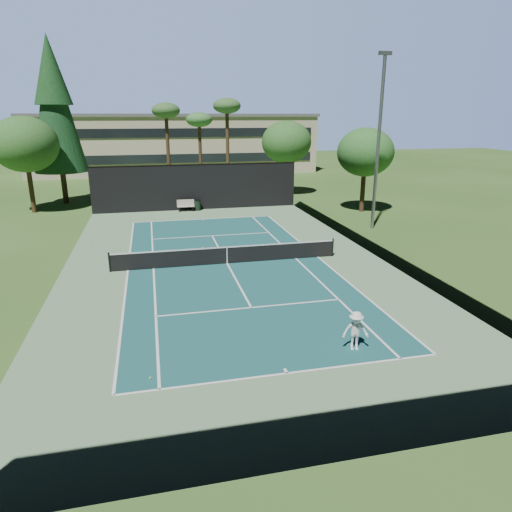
{
  "coord_description": "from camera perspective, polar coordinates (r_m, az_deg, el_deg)",
  "views": [
    {
      "loc": [
        -3.95,
        -24.46,
        8.13
      ],
      "look_at": [
        1.0,
        -3.0,
        1.3
      ],
      "focal_mm": 32.0,
      "sensor_mm": 36.0,
      "label": 1
    }
  ],
  "objects": [
    {
      "name": "decid_tree_b",
      "position": [
        40.76,
        13.51,
        12.48
      ],
      "size": [
        4.8,
        4.8,
        7.14
      ],
      "color": "#482E1E",
      "rests_on": "ground"
    },
    {
      "name": "fence",
      "position": [
        25.59,
        -3.73,
        3.35
      ],
      "size": [
        18.04,
        32.05,
        4.03
      ],
      "color": "black",
      "rests_on": "ground"
    },
    {
      "name": "park_bench",
      "position": [
        40.75,
        -8.78,
        6.3
      ],
      "size": [
        1.5,
        0.45,
        1.02
      ],
      "color": "#BEB59D",
      "rests_on": "ground"
    },
    {
      "name": "trash_bin",
      "position": [
        40.96,
        -7.3,
        6.32
      ],
      "size": [
        0.56,
        0.56,
        0.95
      ],
      "color": "black",
      "rests_on": "ground"
    },
    {
      "name": "tennis_net",
      "position": [
        25.91,
        -3.65,
        0.2
      ],
      "size": [
        12.9,
        0.1,
        1.1
      ],
      "color": "black",
      "rests_on": "ground"
    },
    {
      "name": "tennis_ball_b",
      "position": [
        28.62,
        -8.45,
        0.6
      ],
      "size": [
        0.07,
        0.07,
        0.07
      ],
      "primitive_type": "sphere",
      "color": "#D9ED35",
      "rests_on": "ground"
    },
    {
      "name": "court_surface",
      "position": [
        26.08,
        -3.63,
        -0.95
      ],
      "size": [
        10.97,
        23.77,
        0.01
      ],
      "primitive_type": "cube",
      "color": "#1A5355",
      "rests_on": "ground"
    },
    {
      "name": "player",
      "position": [
        16.91,
        12.35,
        -9.12
      ],
      "size": [
        1.05,
        0.73,
        1.47
      ],
      "primitive_type": "imported",
      "rotation": [
        0.0,
        0.0,
        -0.21
      ],
      "color": "white",
      "rests_on": "ground"
    },
    {
      "name": "decid_tree_a",
      "position": [
        48.59,
        3.83,
        14.0
      ],
      "size": [
        5.12,
        5.12,
        7.62
      ],
      "color": "#3F2C1B",
      "rests_on": "ground"
    },
    {
      "name": "ground",
      "position": [
        26.08,
        -3.63,
        -0.97
      ],
      "size": [
        160.0,
        160.0,
        0.0
      ],
      "primitive_type": "plane",
      "color": "#335A21",
      "rests_on": "ground"
    },
    {
      "name": "court_lines",
      "position": [
        26.07,
        -3.63,
        -0.93
      ],
      "size": [
        11.07,
        23.87,
        0.01
      ],
      "color": "white",
      "rests_on": "ground"
    },
    {
      "name": "apron_slab",
      "position": [
        26.08,
        -3.63,
        -0.96
      ],
      "size": [
        18.0,
        32.0,
        0.01
      ],
      "primitive_type": "cube",
      "color": "#648C62",
      "rests_on": "ground"
    },
    {
      "name": "palm_c",
      "position": [
        48.13,
        -3.66,
        17.76
      ],
      "size": [
        2.8,
        2.8,
        9.77
      ],
      "color": "#49331F",
      "rests_on": "ground"
    },
    {
      "name": "campus_building",
      "position": [
        70.66,
        -10.06,
        13.79
      ],
      "size": [
        40.5,
        12.5,
        8.3
      ],
      "color": "#C0B394",
      "rests_on": "ground"
    },
    {
      "name": "palm_a",
      "position": [
        48.5,
        -11.18,
        16.99
      ],
      "size": [
        2.8,
        2.8,
        9.32
      ],
      "color": "#422F1C",
      "rests_on": "ground"
    },
    {
      "name": "light_pole",
      "position": [
        34.43,
        15.08,
        13.88
      ],
      "size": [
        0.9,
        0.25,
        12.22
      ],
      "color": "gray",
      "rests_on": "ground"
    },
    {
      "name": "tennis_ball_d",
      "position": [
        28.52,
        -15.64,
        0.08
      ],
      "size": [
        0.07,
        0.07,
        0.07
      ],
      "primitive_type": "sphere",
      "color": "yellow",
      "rests_on": "ground"
    },
    {
      "name": "tennis_ball_a",
      "position": [
        15.56,
        -13.07,
        -14.61
      ],
      "size": [
        0.07,
        0.07,
        0.07
      ],
      "primitive_type": "sphere",
      "color": "#BAD12F",
      "rests_on": "ground"
    },
    {
      "name": "decid_tree_c",
      "position": [
        43.7,
        -26.93,
        12.32
      ],
      "size": [
        5.44,
        5.44,
        8.09
      ],
      "color": "#46321E",
      "rests_on": "ground"
    },
    {
      "name": "pine_tree",
      "position": [
        47.18,
        -23.99,
        17.56
      ],
      "size": [
        4.8,
        4.8,
        15.0
      ],
      "color": "#3E2E1A",
      "rests_on": "ground"
    },
    {
      "name": "tennis_ball_c",
      "position": [
        29.28,
        -6.68,
        1.07
      ],
      "size": [
        0.08,
        0.08,
        0.08
      ],
      "primitive_type": "sphere",
      "color": "yellow",
      "rests_on": "ground"
    },
    {
      "name": "palm_b",
      "position": [
        50.76,
        -7.11,
        16.23
      ],
      "size": [
        2.8,
        2.8,
        8.42
      ],
      "color": "#452E1D",
      "rests_on": "ground"
    }
  ]
}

